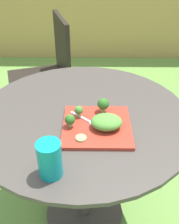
{
  "coord_description": "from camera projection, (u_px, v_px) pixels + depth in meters",
  "views": [
    {
      "loc": [
        0.04,
        -0.94,
        1.39
      ],
      "look_at": [
        0.03,
        -0.05,
        0.78
      ],
      "focal_mm": 42.38,
      "sensor_mm": 36.0,
      "label": 1
    }
  ],
  "objects": [
    {
      "name": "ground_plane",
      "position": [
        85.0,
        215.0,
        1.56
      ],
      "size": [
        12.0,
        12.0,
        0.0
      ],
      "primitive_type": "plane",
      "color": "#669342"
    },
    {
      "name": "patio_table",
      "position": [
        84.0,
        156.0,
        1.29
      ],
      "size": [
        0.93,
        0.93,
        0.74
      ],
      "color": "#423D38",
      "rests_on": "ground_plane"
    },
    {
      "name": "patio_chair",
      "position": [
        49.0,
        68.0,
        2.0
      ],
      "size": [
        0.55,
        0.55,
        0.9
      ],
      "color": "black",
      "rests_on": "ground_plane"
    },
    {
      "name": "salad_plate",
      "position": [
        97.0,
        126.0,
        1.05
      ],
      "size": [
        0.27,
        0.27,
        0.01
      ],
      "primitive_type": "cube",
      "color": "#AD3323",
      "rests_on": "patio_table"
    },
    {
      "name": "drinking_glass",
      "position": [
        50.0,
        161.0,
        0.83
      ],
      "size": [
        0.08,
        0.08,
        0.13
      ],
      "color": "#0F8C93",
      "rests_on": "patio_table"
    },
    {
      "name": "fork",
      "position": [
        88.0,
        121.0,
        1.07
      ],
      "size": [
        0.13,
        0.11,
        0.0
      ],
      "color": "silver",
      "rests_on": "salad_plate"
    },
    {
      "name": "lettuce_mound",
      "position": [
        106.0,
        122.0,
        1.02
      ],
      "size": [
        0.12,
        0.1,
        0.05
      ],
      "primitive_type": "ellipsoid",
      "color": "#519338",
      "rests_on": "salad_plate"
    },
    {
      "name": "broccoli_floret_0",
      "position": [
        70.0,
        120.0,
        1.02
      ],
      "size": [
        0.04,
        0.04,
        0.05
      ],
      "color": "#99B770",
      "rests_on": "salad_plate"
    },
    {
      "name": "broccoli_floret_1",
      "position": [
        79.0,
        110.0,
        1.08
      ],
      "size": [
        0.04,
        0.04,
        0.05
      ],
      "color": "#99B770",
      "rests_on": "salad_plate"
    },
    {
      "name": "broccoli_floret_2",
      "position": [
        103.0,
        104.0,
        1.1
      ],
      "size": [
        0.05,
        0.05,
        0.06
      ],
      "color": "#99B770",
      "rests_on": "salad_plate"
    },
    {
      "name": "cucumber_slice_0",
      "position": [
        80.0,
        138.0,
        0.98
      ],
      "size": [
        0.04,
        0.04,
        0.01
      ],
      "primitive_type": "cylinder",
      "color": "#8EB766",
      "rests_on": "salad_plate"
    }
  ]
}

